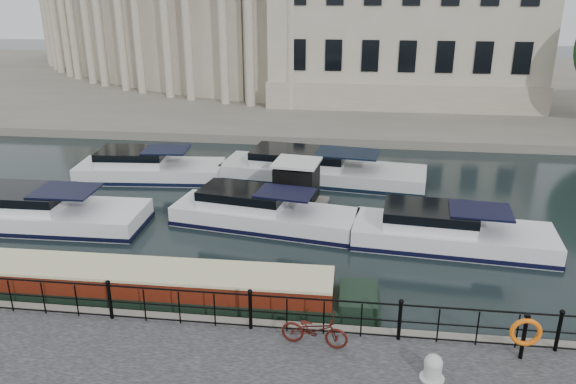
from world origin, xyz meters
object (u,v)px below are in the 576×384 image
object	(u,v)px
mooring_bollard	(433,368)
bicycle	(314,330)
narrowboat	(153,292)
harbour_hut	(297,186)
life_ring_post	(526,333)

from	to	relation	value
mooring_bollard	bicycle	bearing A→B (deg)	161.22
narrowboat	harbour_hut	xyz separation A→B (m)	(3.58, 8.65, 0.59)
mooring_bollard	narrowboat	world-z (taller)	mooring_bollard
bicycle	life_ring_post	world-z (taller)	life_ring_post
bicycle	harbour_hut	xyz separation A→B (m)	(-1.68, 11.00, -0.06)
life_ring_post	narrowboat	bearing A→B (deg)	167.52
mooring_bollard	harbour_hut	xyz separation A→B (m)	(-4.60, 11.99, 0.09)
bicycle	life_ring_post	distance (m)	5.25
bicycle	mooring_bollard	xyz separation A→B (m)	(2.92, -0.99, -0.15)
life_ring_post	mooring_bollard	bearing A→B (deg)	-156.36
bicycle	narrowboat	xyz separation A→B (m)	(-5.26, 2.34, -0.65)
life_ring_post	harbour_hut	bearing A→B (deg)	122.21
narrowboat	harbour_hut	size ratio (longest dim) A/B	4.87
harbour_hut	bicycle	bearing A→B (deg)	-74.09
narrowboat	mooring_bollard	bearing A→B (deg)	-22.74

